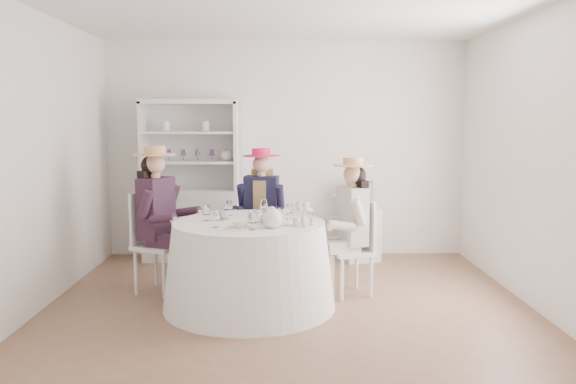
{
  "coord_description": "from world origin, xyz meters",
  "views": [
    {
      "loc": [
        -0.07,
        -5.11,
        1.71
      ],
      "look_at": [
        0.0,
        0.1,
        1.05
      ],
      "focal_mm": 35.0,
      "sensor_mm": 36.0,
      "label": 1
    }
  ],
  "objects": [
    {
      "name": "side_table",
      "position": [
        0.9,
        1.69,
        0.33
      ],
      "size": [
        0.51,
        0.51,
        0.65
      ],
      "primitive_type": "cube",
      "rotation": [
        0.0,
        0.0,
        0.26
      ],
      "color": "silver",
      "rests_on": "ground"
    },
    {
      "name": "tea_table",
      "position": [
        -0.36,
        -0.06,
        0.4
      ],
      "size": [
        1.59,
        1.59,
        0.8
      ],
      "rotation": [
        0.0,
        0.0,
        0.1
      ],
      "color": "white",
      "rests_on": "ground"
    },
    {
      "name": "flower_bowl",
      "position": [
        -0.17,
        -0.09,
        0.83
      ],
      "size": [
        0.24,
        0.24,
        0.06
      ],
      "primitive_type": "imported",
      "rotation": [
        0.0,
        0.0,
        -0.06
      ],
      "color": "white",
      "rests_on": "tea_table"
    },
    {
      "name": "wall_back",
      "position": [
        0.0,
        2.0,
        1.35
      ],
      "size": [
        4.5,
        0.0,
        4.5
      ],
      "primitive_type": "plane",
      "rotation": [
        1.57,
        0.0,
        0.0
      ],
      "color": "white",
      "rests_on": "ground"
    },
    {
      "name": "ceiling",
      "position": [
        0.0,
        0.0,
        2.7
      ],
      "size": [
        4.5,
        4.5,
        0.0
      ],
      "primitive_type": "plane",
      "rotation": [
        3.14,
        0.0,
        0.0
      ],
      "color": "white",
      "rests_on": "wall_back"
    },
    {
      "name": "teacup_c",
      "position": [
        -0.11,
        0.02,
        0.83
      ],
      "size": [
        0.11,
        0.11,
        0.07
      ],
      "primitive_type": "imported",
      "rotation": [
        0.0,
        0.0,
        0.43
      ],
      "color": "white",
      "rests_on": "tea_table"
    },
    {
      "name": "guest_mid",
      "position": [
        -0.28,
        0.96,
        0.8
      ],
      "size": [
        0.53,
        0.55,
        1.42
      ],
      "rotation": [
        0.0,
        0.0,
        -0.17
      ],
      "color": "silver",
      "rests_on": "ground"
    },
    {
      "name": "cupcake_stand",
      "position": [
        0.13,
        -0.27,
        0.87
      ],
      "size": [
        0.22,
        0.22,
        0.2
      ],
      "rotation": [
        0.0,
        0.0,
        -0.27
      ],
      "color": "white",
      "rests_on": "tea_table"
    },
    {
      "name": "sandwich_plate",
      "position": [
        -0.43,
        -0.39,
        0.81
      ],
      "size": [
        0.23,
        0.23,
        0.05
      ],
      "rotation": [
        0.0,
        0.0,
        0.26
      ],
      "color": "white",
      "rests_on": "tea_table"
    },
    {
      "name": "teacup_a",
      "position": [
        -0.6,
        0.04,
        0.84
      ],
      "size": [
        0.11,
        0.11,
        0.08
      ],
      "primitive_type": "imported",
      "rotation": [
        0.0,
        0.0,
        -0.18
      ],
      "color": "white",
      "rests_on": "tea_table"
    },
    {
      "name": "guest_right",
      "position": [
        0.61,
        0.27,
        0.77
      ],
      "size": [
        0.56,
        0.52,
        1.36
      ],
      "rotation": [
        0.0,
        0.0,
        -1.23
      ],
      "color": "silver",
      "rests_on": "ground"
    },
    {
      "name": "flower_arrangement",
      "position": [
        -0.14,
        -0.12,
        0.89
      ],
      "size": [
        0.18,
        0.18,
        0.07
      ],
      "rotation": [
        0.0,
        0.0,
        -0.3
      ],
      "color": "pink",
      "rests_on": "tea_table"
    },
    {
      "name": "teacup_b",
      "position": [
        -0.31,
        0.2,
        0.83
      ],
      "size": [
        0.07,
        0.07,
        0.06
      ],
      "primitive_type": "imported",
      "rotation": [
        0.0,
        0.0,
        -0.13
      ],
      "color": "white",
      "rests_on": "tea_table"
    },
    {
      "name": "stemware_set",
      "position": [
        -0.36,
        -0.06,
        0.87
      ],
      "size": [
        0.84,
        0.85,
        0.15
      ],
      "color": "white",
      "rests_on": "tea_table"
    },
    {
      "name": "guest_left",
      "position": [
        -1.28,
        0.39,
        0.83
      ],
      "size": [
        0.62,
        0.56,
        1.47
      ],
      "rotation": [
        0.0,
        0.0,
        1.16
      ],
      "color": "silver",
      "rests_on": "ground"
    },
    {
      "name": "wall_front",
      "position": [
        0.0,
        -2.0,
        1.35
      ],
      "size": [
        4.5,
        0.0,
        4.5
      ],
      "primitive_type": "plane",
      "rotation": [
        -1.57,
        0.0,
        0.0
      ],
      "color": "white",
      "rests_on": "ground"
    },
    {
      "name": "spare_chair",
      "position": [
        -0.32,
        1.1,
        0.48
      ],
      "size": [
        0.43,
        0.43,
        0.9
      ],
      "rotation": [
        0.0,
        0.0,
        2.95
      ],
      "color": "silver",
      "rests_on": "ground"
    },
    {
      "name": "ground",
      "position": [
        0.0,
        0.0,
        0.0
      ],
      "size": [
        4.5,
        4.5,
        0.0
      ],
      "primitive_type": "plane",
      "color": "brown",
      "rests_on": "ground"
    },
    {
      "name": "hatbox",
      "position": [
        0.9,
        1.69,
        0.81
      ],
      "size": [
        0.35,
        0.35,
        0.33
      ],
      "primitive_type": "cylinder",
      "rotation": [
        0.0,
        0.0,
        0.06
      ],
      "color": "black",
      "rests_on": "side_table"
    },
    {
      "name": "table_teapot",
      "position": [
        -0.14,
        -0.36,
        0.88
      ],
      "size": [
        0.25,
        0.18,
        0.19
      ],
      "rotation": [
        0.0,
        0.0,
        0.3
      ],
      "color": "white",
      "rests_on": "tea_table"
    },
    {
      "name": "wall_left",
      "position": [
        -2.25,
        0.0,
        1.35
      ],
      "size": [
        0.0,
        4.5,
        4.5
      ],
      "primitive_type": "plane",
      "rotation": [
        1.57,
        0.0,
        1.57
      ],
      "color": "white",
      "rests_on": "ground"
    },
    {
      "name": "hutch",
      "position": [
        -1.17,
        1.77,
        0.7
      ],
      "size": [
        1.28,
        0.73,
        1.97
      ],
      "rotation": [
        0.0,
        0.0,
        0.27
      ],
      "color": "silver",
      "rests_on": "ground"
    },
    {
      "name": "wall_right",
      "position": [
        2.25,
        0.0,
        1.35
      ],
      "size": [
        0.0,
        4.5,
        4.5
      ],
      "primitive_type": "plane",
      "rotation": [
        1.57,
        0.0,
        -1.57
      ],
      "color": "white",
      "rests_on": "ground"
    }
  ]
}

